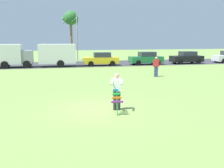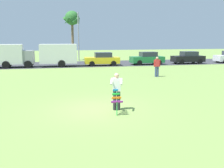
{
  "view_description": "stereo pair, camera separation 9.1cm",
  "coord_description": "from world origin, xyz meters",
  "px_view_note": "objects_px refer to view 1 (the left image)",
  "views": [
    {
      "loc": [
        -1.85,
        -11.38,
        3.28
      ],
      "look_at": [
        0.88,
        0.66,
        1.05
      ],
      "focal_mm": 40.53,
      "sensor_mm": 36.0,
      "label": 1
    },
    {
      "loc": [
        -1.76,
        -11.4,
        3.28
      ],
      "look_at": [
        0.88,
        0.66,
        1.05
      ],
      "focal_mm": 40.53,
      "sensor_mm": 36.0,
      "label": 2
    }
  ],
  "objects_px": {
    "person_kite_flyer": "(117,90)",
    "person_walker_near": "(156,66)",
    "parked_car_green": "(146,58)",
    "parked_car_black": "(187,58)",
    "palm_tree_right_near": "(71,20)",
    "kite_held": "(117,99)",
    "parked_truck_grey_van": "(50,55)",
    "parked_car_yellow": "(101,59)",
    "streetlight_pole": "(77,33)"
  },
  "relations": [
    {
      "from": "palm_tree_right_near",
      "to": "person_walker_near",
      "type": "bearing_deg",
      "value": -72.18
    },
    {
      "from": "person_kite_flyer",
      "to": "parked_truck_grey_van",
      "type": "bearing_deg",
      "value": 99.5
    },
    {
      "from": "parked_car_black",
      "to": "parked_truck_grey_van",
      "type": "bearing_deg",
      "value": 180.0
    },
    {
      "from": "palm_tree_right_near",
      "to": "person_walker_near",
      "type": "relative_size",
      "value": 4.23
    },
    {
      "from": "parked_car_yellow",
      "to": "streetlight_pole",
      "type": "distance_m",
      "value": 8.16
    },
    {
      "from": "palm_tree_right_near",
      "to": "parked_car_green",
      "type": "bearing_deg",
      "value": -44.25
    },
    {
      "from": "kite_held",
      "to": "parked_car_yellow",
      "type": "distance_m",
      "value": 20.21
    },
    {
      "from": "parked_car_green",
      "to": "person_walker_near",
      "type": "bearing_deg",
      "value": -105.66
    },
    {
      "from": "kite_held",
      "to": "parked_car_green",
      "type": "distance_m",
      "value": 21.83
    },
    {
      "from": "person_kite_flyer",
      "to": "parked_truck_grey_van",
      "type": "height_order",
      "value": "parked_truck_grey_van"
    },
    {
      "from": "parked_car_green",
      "to": "parked_car_black",
      "type": "height_order",
      "value": "same"
    },
    {
      "from": "parked_car_yellow",
      "to": "palm_tree_right_near",
      "type": "xyz_separation_m",
      "value": [
        -2.96,
        8.55,
        5.21
      ]
    },
    {
      "from": "person_kite_flyer",
      "to": "person_walker_near",
      "type": "distance_m",
      "value": 10.97
    },
    {
      "from": "parked_car_yellow",
      "to": "streetlight_pole",
      "type": "height_order",
      "value": "streetlight_pole"
    },
    {
      "from": "kite_held",
      "to": "parked_truck_grey_van",
      "type": "height_order",
      "value": "parked_truck_grey_van"
    },
    {
      "from": "parked_truck_grey_van",
      "to": "parked_car_green",
      "type": "relative_size",
      "value": 1.6
    },
    {
      "from": "streetlight_pole",
      "to": "person_walker_near",
      "type": "height_order",
      "value": "streetlight_pole"
    },
    {
      "from": "streetlight_pole",
      "to": "parked_truck_grey_van",
      "type": "bearing_deg",
      "value": -118.01
    },
    {
      "from": "parked_car_green",
      "to": "streetlight_pole",
      "type": "relative_size",
      "value": 0.61
    },
    {
      "from": "parked_car_black",
      "to": "person_walker_near",
      "type": "bearing_deg",
      "value": -130.23
    },
    {
      "from": "person_kite_flyer",
      "to": "person_walker_near",
      "type": "relative_size",
      "value": 1.0
    },
    {
      "from": "kite_held",
      "to": "parked_truck_grey_van",
      "type": "relative_size",
      "value": 0.16
    },
    {
      "from": "parked_car_yellow",
      "to": "streetlight_pole",
      "type": "relative_size",
      "value": 0.61
    },
    {
      "from": "parked_car_yellow",
      "to": "person_walker_near",
      "type": "relative_size",
      "value": 2.46
    },
    {
      "from": "parked_truck_grey_van",
      "to": "person_walker_near",
      "type": "xyz_separation_m",
      "value": [
        9.03,
        -10.02,
        -0.48
      ]
    },
    {
      "from": "person_kite_flyer",
      "to": "parked_car_green",
      "type": "bearing_deg",
      "value": 66.02
    },
    {
      "from": "person_kite_flyer",
      "to": "kite_held",
      "type": "xyz_separation_m",
      "value": [
        -0.16,
        -0.65,
        -0.24
      ]
    },
    {
      "from": "kite_held",
      "to": "parked_truck_grey_van",
      "type": "distance_m",
      "value": 20.24
    },
    {
      "from": "palm_tree_right_near",
      "to": "parked_car_yellow",
      "type": "bearing_deg",
      "value": -70.89
    },
    {
      "from": "kite_held",
      "to": "palm_tree_right_near",
      "type": "xyz_separation_m",
      "value": [
        -0.01,
        28.54,
        5.27
      ]
    },
    {
      "from": "person_kite_flyer",
      "to": "parked_car_black",
      "type": "xyz_separation_m",
      "value": [
        14.27,
        19.34,
        -0.18
      ]
    },
    {
      "from": "kite_held",
      "to": "streetlight_pole",
      "type": "height_order",
      "value": "streetlight_pole"
    },
    {
      "from": "parked_car_yellow",
      "to": "person_walker_near",
      "type": "xyz_separation_m",
      "value": [
        3.01,
        -10.01,
        0.16
      ]
    },
    {
      "from": "parked_car_yellow",
      "to": "parked_car_black",
      "type": "height_order",
      "value": "same"
    },
    {
      "from": "person_kite_flyer",
      "to": "person_walker_near",
      "type": "bearing_deg",
      "value": 58.14
    },
    {
      "from": "parked_truck_grey_van",
      "to": "palm_tree_right_near",
      "type": "height_order",
      "value": "palm_tree_right_near"
    },
    {
      "from": "parked_car_green",
      "to": "palm_tree_right_near",
      "type": "distance_m",
      "value": 13.31
    },
    {
      "from": "person_kite_flyer",
      "to": "kite_held",
      "type": "height_order",
      "value": "person_kite_flyer"
    },
    {
      "from": "parked_truck_grey_van",
      "to": "person_walker_near",
      "type": "height_order",
      "value": "parked_truck_grey_van"
    },
    {
      "from": "parked_car_green",
      "to": "parked_car_yellow",
      "type": "bearing_deg",
      "value": -179.98
    },
    {
      "from": "person_kite_flyer",
      "to": "parked_truck_grey_van",
      "type": "xyz_separation_m",
      "value": [
        -3.24,
        19.34,
        0.46
      ]
    },
    {
      "from": "parked_car_green",
      "to": "parked_car_black",
      "type": "xyz_separation_m",
      "value": [
        5.67,
        -0.0,
        0.0
      ]
    },
    {
      "from": "parked_truck_grey_van",
      "to": "palm_tree_right_near",
      "type": "bearing_deg",
      "value": 70.3
    },
    {
      "from": "parked_car_yellow",
      "to": "palm_tree_right_near",
      "type": "height_order",
      "value": "palm_tree_right_near"
    },
    {
      "from": "parked_car_yellow",
      "to": "person_walker_near",
      "type": "height_order",
      "value": "person_walker_near"
    },
    {
      "from": "parked_truck_grey_van",
      "to": "streetlight_pole",
      "type": "bearing_deg",
      "value": 61.99
    },
    {
      "from": "parked_car_black",
      "to": "person_walker_near",
      "type": "relative_size",
      "value": 2.45
    },
    {
      "from": "parked_car_yellow",
      "to": "parked_car_black",
      "type": "distance_m",
      "value": 11.48
    },
    {
      "from": "palm_tree_right_near",
      "to": "streetlight_pole",
      "type": "xyz_separation_m",
      "value": [
        0.75,
        -1.39,
        -1.99
      ]
    },
    {
      "from": "palm_tree_right_near",
      "to": "person_walker_near",
      "type": "distance_m",
      "value": 20.14
    }
  ]
}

